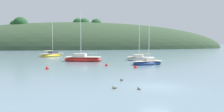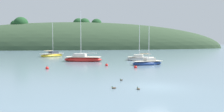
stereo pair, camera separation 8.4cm
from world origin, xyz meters
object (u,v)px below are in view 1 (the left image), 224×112
at_px(sailboat_teal_outer, 148,63).
at_px(mooring_buoy_inner, 47,68).
at_px(sailboat_red_portside, 140,59).
at_px(sailboat_blue_center, 83,59).
at_px(sailboat_yellow_far, 52,55).
at_px(duck_straggler, 114,88).
at_px(duck_lone_right, 122,80).
at_px(duck_lone_left, 139,89).
at_px(mooring_buoy_channel, 107,65).
at_px(mooring_buoy_outer, 136,67).

distance_m(sailboat_teal_outer, mooring_buoy_inner, 15.33).
xyz_separation_m(sailboat_red_portside, sailboat_teal_outer, (-1.34, -7.75, -0.03)).
relative_size(sailboat_red_portside, sailboat_blue_center, 0.76).
distance_m(sailboat_red_portside, sailboat_yellow_far, 23.03).
height_order(sailboat_red_portside, duck_straggler, sailboat_red_portside).
relative_size(sailboat_blue_center, sailboat_teal_outer, 1.52).
relative_size(sailboat_blue_center, duck_lone_right, 25.77).
bearing_deg(duck_lone_right, sailboat_teal_outer, 60.70).
height_order(sailboat_blue_center, duck_lone_left, sailboat_blue_center).
height_order(sailboat_yellow_far, sailboat_teal_outer, sailboat_yellow_far).
relative_size(sailboat_teal_outer, mooring_buoy_channel, 11.66).
distance_m(sailboat_blue_center, sailboat_teal_outer, 12.62).
bearing_deg(sailboat_yellow_far, mooring_buoy_channel, -66.53).
bearing_deg(sailboat_red_portside, mooring_buoy_inner, -147.52).
xyz_separation_m(sailboat_red_portside, sailboat_blue_center, (-11.17, 0.16, 0.07)).
bearing_deg(duck_lone_right, duck_straggler, -112.27).
xyz_separation_m(sailboat_blue_center, mooring_buoy_outer, (6.72, -11.72, -0.30)).
distance_m(sailboat_yellow_far, duck_lone_right, 36.43).
bearing_deg(mooring_buoy_outer, mooring_buoy_inner, 174.77).
relative_size(sailboat_yellow_far, duck_straggler, 19.81).
bearing_deg(duck_straggler, sailboat_teal_outer, 62.07).
xyz_separation_m(sailboat_yellow_far, sailboat_teal_outer, (16.51, -22.29, -0.06)).
distance_m(sailboat_red_portside, mooring_buoy_inner, 19.48).
xyz_separation_m(sailboat_red_portside, duck_straggler, (-9.96, -24.01, -0.30)).
xyz_separation_m(sailboat_blue_center, sailboat_yellow_far, (-6.68, 14.38, -0.04)).
bearing_deg(sailboat_red_portside, duck_lone_left, -108.30).
height_order(sailboat_blue_center, sailboat_yellow_far, sailboat_blue_center).
height_order(mooring_buoy_channel, duck_lone_right, mooring_buoy_channel).
bearing_deg(sailboat_blue_center, duck_lone_left, -83.08).
bearing_deg(duck_lone_right, mooring_buoy_channel, 87.21).
xyz_separation_m(mooring_buoy_outer, duck_straggler, (-5.51, -12.45, -0.07)).
height_order(mooring_buoy_channel, duck_straggler, mooring_buoy_channel).
height_order(sailboat_yellow_far, duck_lone_left, sailboat_yellow_far).
distance_m(mooring_buoy_inner, duck_straggler, 15.02).
bearing_deg(mooring_buoy_inner, sailboat_blue_center, 63.65).
distance_m(duck_straggler, duck_lone_left, 1.92).
height_order(mooring_buoy_channel, duck_lone_left, mooring_buoy_channel).
bearing_deg(sailboat_yellow_far, mooring_buoy_inner, -86.75).
relative_size(duck_lone_left, duck_lone_right, 1.13).
bearing_deg(mooring_buoy_channel, mooring_buoy_inner, -164.87).
height_order(mooring_buoy_inner, mooring_buoy_outer, same).
xyz_separation_m(sailboat_red_portside, mooring_buoy_inner, (-16.43, -10.46, -0.23)).
relative_size(sailboat_red_portside, sailboat_yellow_far, 0.86).
bearing_deg(mooring_buoy_channel, sailboat_yellow_far, 113.47).
distance_m(sailboat_yellow_far, mooring_buoy_inner, 25.04).
relative_size(sailboat_red_portside, mooring_buoy_inner, 13.50).
bearing_deg(mooring_buoy_inner, sailboat_teal_outer, 10.17).
xyz_separation_m(duck_straggler, duck_lone_right, (1.36, 3.32, 0.00)).
xyz_separation_m(mooring_buoy_inner, duck_lone_left, (8.28, -14.21, -0.07)).
height_order(sailboat_yellow_far, duck_straggler, sailboat_yellow_far).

